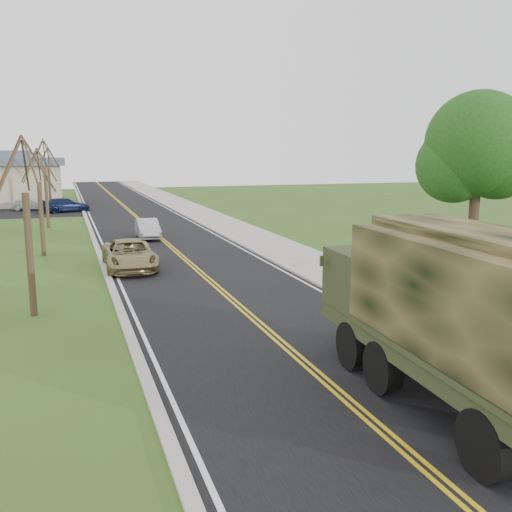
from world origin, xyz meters
name	(u,v)px	position (x,y,z in m)	size (l,w,h in m)	color
ground	(357,410)	(0.00, 0.00, 0.00)	(160.00, 160.00, 0.00)	#39511B
road	(135,216)	(0.00, 40.00, 0.01)	(8.00, 120.00, 0.01)	black
curb_right	(182,214)	(4.15, 40.00, 0.06)	(0.30, 120.00, 0.12)	#9E998E
sidewalk_right	(201,213)	(5.90, 40.00, 0.05)	(3.20, 120.00, 0.10)	#9E998E
curb_left	(86,217)	(-4.15, 40.00, 0.05)	(0.30, 120.00, 0.10)	#9E998E
leafy_tree	(478,152)	(11.00, 10.01, 5.49)	(4.83, 4.50, 8.10)	#38281C
bare_tree_a	(29,240)	(-7.00, 10.00, 2.63)	(1.93, 2.26, 6.08)	#38281C
bare_tree_b	(41,210)	(-7.00, 22.00, 2.48)	(1.83, 2.14, 5.73)	#38281C
bare_tree_c	(46,190)	(-7.00, 34.00, 2.78)	(2.04, 2.39, 6.42)	#38281C
bare_tree_d	(49,184)	(-7.00, 46.00, 2.55)	(1.88, 2.20, 5.91)	#38281C
military_truck	(457,304)	(2.10, -0.40, 2.29)	(3.15, 8.15, 4.00)	black
suv_champagne	(129,255)	(-3.00, 16.89, 0.69)	(2.31, 5.00, 1.39)	#917F51
sedan_silver	(148,229)	(-0.80, 26.46, 0.62)	(1.32, 3.79, 1.25)	silver
pickup_navy	(496,267)	(11.24, 8.68, 0.76)	(2.13, 5.24, 1.52)	#10163E
lot_car_silver	(30,204)	(-8.88, 47.98, 0.59)	(1.24, 3.55, 1.17)	#9E9DA2
lot_car_navy	(65,205)	(-5.71, 45.23, 0.65)	(1.82, 4.48, 1.30)	#0F183A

